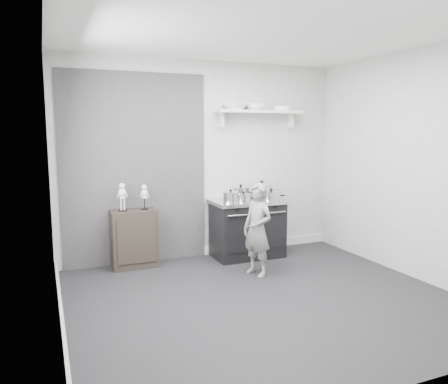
{
  "coord_description": "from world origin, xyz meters",
  "views": [
    {
      "loc": [
        -2.06,
        -3.9,
        1.76
      ],
      "look_at": [
        -0.04,
        0.95,
        1.02
      ],
      "focal_mm": 35.0,
      "sensor_mm": 36.0,
      "label": 1
    }
  ],
  "objects": [
    {
      "name": "pot_front_right",
      "position": [
        0.81,
        1.31,
        0.87
      ],
      "size": [
        0.34,
        0.26,
        0.17
      ],
      "color": "silver",
      "rests_on": "stove"
    },
    {
      "name": "wall_shelf",
      "position": [
        0.8,
        1.68,
        2.01
      ],
      "size": [
        1.3,
        0.26,
        0.24
      ],
      "color": "silver",
      "rests_on": "room_shell"
    },
    {
      "name": "bowl_large",
      "position": [
        0.42,
        1.67,
        2.08
      ],
      "size": [
        0.33,
        0.33,
        0.08
      ],
      "primitive_type": "imported",
      "color": "white",
      "rests_on": "wall_shelf"
    },
    {
      "name": "side_cabinet",
      "position": [
        -1.03,
        1.61,
        0.37
      ],
      "size": [
        0.57,
        0.33,
        0.75
      ],
      "primitive_type": "cube",
      "color": "black",
      "rests_on": "ground"
    },
    {
      "name": "pot_back_right",
      "position": [
        0.79,
        1.55,
        0.91
      ],
      "size": [
        0.37,
        0.28,
        0.26
      ],
      "color": "silver",
      "rests_on": "stove"
    },
    {
      "name": "stove",
      "position": [
        0.53,
        1.48,
        0.41
      ],
      "size": [
        1.0,
        0.63,
        0.81
      ],
      "color": "black",
      "rests_on": "ground"
    },
    {
      "name": "bowl_small",
      "position": [
        0.72,
        1.67,
        2.08
      ],
      "size": [
        0.27,
        0.27,
        0.08
      ],
      "primitive_type": "imported",
      "color": "white",
      "rests_on": "wall_shelf"
    },
    {
      "name": "skeleton_torso",
      "position": [
        -0.88,
        1.61,
        0.93
      ],
      "size": [
        0.1,
        0.07,
        0.37
      ],
      "primitive_type": null,
      "color": "silver",
      "rests_on": "side_cabinet"
    },
    {
      "name": "ground",
      "position": [
        0.0,
        0.0,
        0.0
      ],
      "size": [
        4.0,
        4.0,
        0.0
      ],
      "primitive_type": "plane",
      "color": "black",
      "rests_on": "ground"
    },
    {
      "name": "child",
      "position": [
        0.3,
        0.72,
        0.57
      ],
      "size": [
        0.4,
        0.48,
        1.13
      ],
      "primitive_type": "imported",
      "rotation": [
        0.0,
        0.0,
        -1.2
      ],
      "color": "slate",
      "rests_on": "ground"
    },
    {
      "name": "plate_stack",
      "position": [
        1.16,
        1.67,
        2.07
      ],
      "size": [
        0.25,
        0.25,
        0.06
      ],
      "primitive_type": "cylinder",
      "color": "white",
      "rests_on": "wall_shelf"
    },
    {
      "name": "room_shell",
      "position": [
        -0.09,
        0.15,
        1.64
      ],
      "size": [
        4.02,
        3.62,
        2.71
      ],
      "color": "#9D9D9B",
      "rests_on": "ground"
    },
    {
      "name": "pot_front_left",
      "position": [
        0.22,
        1.36,
        0.88
      ],
      "size": [
        0.3,
        0.21,
        0.18
      ],
      "color": "silver",
      "rests_on": "stove"
    },
    {
      "name": "pot_back_left",
      "position": [
        0.49,
        1.61,
        0.89
      ],
      "size": [
        0.33,
        0.24,
        0.2
      ],
      "color": "silver",
      "rests_on": "stove"
    },
    {
      "name": "pot_front_center",
      "position": [
        0.39,
        1.31,
        0.86
      ],
      "size": [
        0.28,
        0.19,
        0.15
      ],
      "color": "silver",
      "rests_on": "stove"
    },
    {
      "name": "skeleton_full",
      "position": [
        -1.16,
        1.61,
        0.95
      ],
      "size": [
        0.11,
        0.07,
        0.41
      ],
      "primitive_type": null,
      "color": "silver",
      "rests_on": "side_cabinet"
    }
  ]
}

